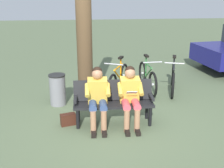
% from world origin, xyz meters
% --- Properties ---
extents(ground_plane, '(40.00, 40.00, 0.00)m').
position_xyz_m(ground_plane, '(0.00, 0.00, 0.00)').
color(ground_plane, '#566647').
extents(bench, '(1.61, 0.52, 0.87)m').
position_xyz_m(bench, '(0.03, 0.02, 0.51)').
color(bench, black).
rests_on(bench, ground).
extents(person_reading, '(0.50, 0.77, 1.20)m').
position_xyz_m(person_reading, '(-0.28, 0.19, 0.66)').
color(person_reading, gold).
rests_on(person_reading, ground).
extents(person_companion, '(0.50, 0.77, 1.20)m').
position_xyz_m(person_companion, '(0.36, 0.18, 0.66)').
color(person_companion, gold).
rests_on(person_companion, ground).
extents(handbag, '(0.33, 0.21, 0.24)m').
position_xyz_m(handbag, '(0.96, 0.08, 0.12)').
color(handbag, '#3F1E14').
rests_on(handbag, ground).
extents(tree_trunk, '(0.35, 0.35, 3.32)m').
position_xyz_m(tree_trunk, '(0.57, -1.07, 1.66)').
color(tree_trunk, '#4C3823').
rests_on(tree_trunk, ground).
extents(litter_bin, '(0.39, 0.39, 0.74)m').
position_xyz_m(litter_bin, '(1.23, -1.04, 0.37)').
color(litter_bin, slate).
rests_on(litter_bin, ground).
extents(bicycle_green, '(0.64, 1.62, 0.94)m').
position_xyz_m(bicycle_green, '(-1.75, -1.62, 0.36)').
color(bicycle_green, black).
rests_on(bicycle_green, ground).
extents(bicycle_purple, '(0.48, 1.68, 0.94)m').
position_xyz_m(bicycle_purple, '(-1.09, -1.79, 0.36)').
color(bicycle_purple, black).
rests_on(bicycle_purple, ground).
extents(bicycle_black, '(0.78, 1.55, 0.94)m').
position_xyz_m(bicycle_black, '(-0.30, -1.67, 0.36)').
color(bicycle_black, black).
rests_on(bicycle_black, ground).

